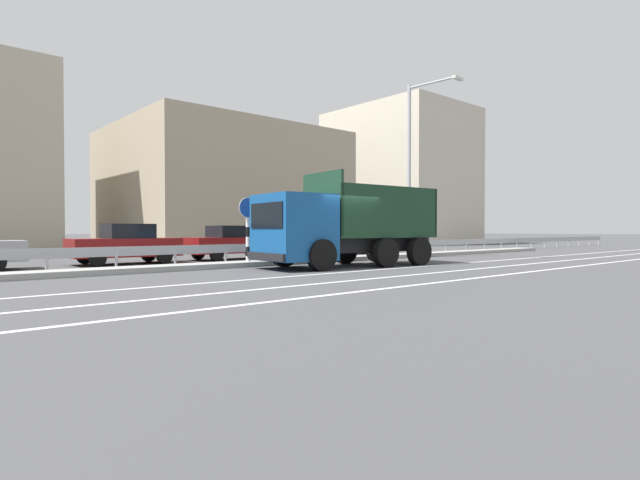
# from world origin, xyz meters

# --- Properties ---
(ground_plane) EXTENTS (320.00, 320.00, 0.00)m
(ground_plane) POSITION_xyz_m (0.00, 0.00, 0.00)
(ground_plane) COLOR #424244
(lane_strip_0) EXTENTS (70.93, 0.16, 0.01)m
(lane_strip_0) POSITION_xyz_m (0.96, -1.68, 0.00)
(lane_strip_0) COLOR silver
(lane_strip_0) RESTS_ON ground_plane
(lane_strip_1) EXTENTS (70.93, 0.16, 0.01)m
(lane_strip_1) POSITION_xyz_m (0.96, -3.68, 0.00)
(lane_strip_1) COLOR silver
(lane_strip_1) RESTS_ON ground_plane
(lane_strip_2) EXTENTS (70.93, 0.16, 0.01)m
(lane_strip_2) POSITION_xyz_m (0.96, -5.44, 0.00)
(lane_strip_2) COLOR silver
(lane_strip_2) RESTS_ON ground_plane
(median_island) EXTENTS (39.01, 1.10, 0.18)m
(median_island) POSITION_xyz_m (0.00, 2.58, 0.09)
(median_island) COLOR gray
(median_island) RESTS_ON ground_plane
(median_guardrail) EXTENTS (70.93, 0.09, 0.78)m
(median_guardrail) POSITION_xyz_m (-0.00, 3.89, 0.57)
(median_guardrail) COLOR #9EA0A5
(median_guardrail) RESTS_ON ground_plane
(dump_truck) EXTENTS (7.27, 3.18, 3.38)m
(dump_truck) POSITION_xyz_m (0.00, 0.21, 1.29)
(dump_truck) COLOR #144C8C
(dump_truck) RESTS_ON ground_plane
(median_road_sign) EXTENTS (0.77, 0.16, 2.54)m
(median_road_sign) POSITION_xyz_m (-1.89, 2.58, 1.35)
(median_road_sign) COLOR white
(median_road_sign) RESTS_ON ground_plane
(street_lamp_1) EXTENTS (0.71, 2.80, 8.34)m
(street_lamp_1) POSITION_xyz_m (7.20, 2.16, 4.71)
(street_lamp_1) COLOR #ADADB2
(street_lamp_1) RESTS_ON ground_plane
(parked_car_4) EXTENTS (4.09, 2.02, 1.58)m
(parked_car_4) POSITION_xyz_m (-4.88, 6.74, 0.78)
(parked_car_4) COLOR maroon
(parked_car_4) RESTS_ON ground_plane
(parked_car_5) EXTENTS (4.64, 1.89, 1.53)m
(parked_car_5) POSITION_xyz_m (0.04, 6.75, 0.77)
(parked_car_5) COLOR maroon
(parked_car_5) RESTS_ON ground_plane
(parked_car_6) EXTENTS (4.78, 2.02, 1.44)m
(parked_car_6) POSITION_xyz_m (6.60, 7.06, 0.74)
(parked_car_6) COLOR #A3A3A8
(parked_car_6) RESTS_ON ground_plane
(background_building_1) EXTENTS (15.13, 13.61, 8.73)m
(background_building_1) POSITION_xyz_m (7.42, 20.60, 4.36)
(background_building_1) COLOR tan
(background_building_1) RESTS_ON ground_plane
(background_building_2) EXTENTS (10.06, 12.46, 12.87)m
(background_building_2) POSITION_xyz_m (25.96, 18.70, 6.44)
(background_building_2) COLOR beige
(background_building_2) RESTS_ON ground_plane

